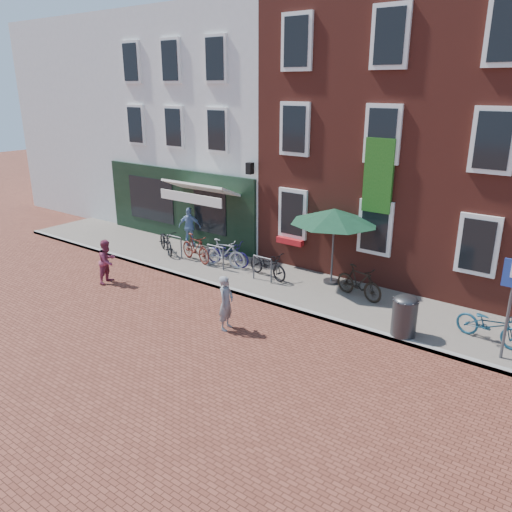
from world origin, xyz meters
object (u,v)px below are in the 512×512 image
Objects in this scene: litter_bin at (405,313)px; woman at (226,303)px; bicycle_6 at (490,325)px; bicycle_5 at (359,282)px; parking_sign at (512,291)px; cafe_person at (190,227)px; bicycle_4 at (268,264)px; parasol at (335,213)px; bicycle_2 at (228,253)px; bicycle_3 at (224,253)px; bicycle_0 at (166,241)px; boy at (107,261)px; bicycle_1 at (196,248)px.

litter_bin is 4.56m from woman.
woman reaches higher than bicycle_6.
bicycle_6 is (3.80, -0.58, -0.05)m from bicycle_5.
cafe_person is at bearing 170.25° from parking_sign.
bicycle_4 is (-7.41, 1.03, -1.25)m from parking_sign.
parking_sign is 5.81m from parasol.
bicycle_2 is 1.03× the size of bicycle_3.
bicycle_0 is at bearing 87.64° from bicycle_2.
boy is 4.07m from bicycle_2.
parking_sign is 1.49m from bicycle_6.
bicycle_1 is (1.47, -1.26, -0.27)m from cafe_person.
bicycle_3 is (-9.21, 0.93, -1.20)m from parking_sign.
bicycle_0 is 2.79m from bicycle_3.
bicycle_3 is at bearing 106.68° from bicycle_5.
bicycle_1 is (-10.43, 0.79, -1.20)m from parking_sign.
woman is 5.26m from boy.
bicycle_4 is at bearing -157.14° from parasol.
parasol reaches higher than bicycle_3.
parking_sign is 0.92× the size of parasol.
bicycle_6 is (1.83, 0.93, -0.15)m from litter_bin.
woman reaches higher than bicycle_4.
boy is at bearing 128.80° from bicycle_5.
woman is 7.29m from cafe_person.
bicycle_5 reaches higher than bicycle_0.
cafe_person is at bearing -7.42° from boy.
boy reaches higher than bicycle_0.
bicycle_3 is 4.98m from bicycle_5.
bicycle_1 is 1.00× the size of bicycle_5.
bicycle_2 is (-2.98, 3.65, -0.20)m from woman.
litter_bin is at bearing -73.27° from woman.
woman is at bearing -150.35° from bicycle_3.
bicycle_6 is at bearing -101.14° from bicycle_2.
boy is at bearing -167.78° from litter_bin.
litter_bin reaches higher than bicycle_1.
boy reaches higher than bicycle_2.
bicycle_0 is (-6.52, -1.00, -1.86)m from parasol.
bicycle_2 is at bearing -61.93° from bicycle_1.
parking_sign reaches higher than litter_bin.
bicycle_2 is at bearing 173.02° from parking_sign.
parking_sign is at bearing -105.14° from bicycle_2.
bicycle_4 is 6.98m from bicycle_6.
bicycle_4 is at bearing -101.27° from bicycle_2.
bicycle_6 is at bearing 123.24° from parking_sign.
bicycle_4 is at bearing 5.34° from woman.
bicycle_6 is (11.46, -1.37, -0.32)m from cafe_person.
bicycle_0 and bicycle_4 have the same top height.
cafe_person is (-6.42, 0.20, -1.54)m from parasol.
bicycle_4 is at bearing -72.98° from bicycle_1.
parking_sign is 1.67× the size of cafe_person.
woman reaches higher than bicycle_0.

